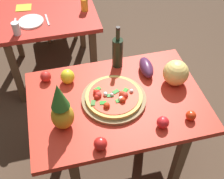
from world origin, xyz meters
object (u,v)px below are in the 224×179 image
at_px(pineapple_left, 61,109).
at_px(dinner_plate, 31,22).
at_px(display_table, 116,109).
at_px(tomato_at_corner, 191,116).
at_px(tomato_beside_pepper, 163,122).
at_px(knife_utensil, 47,20).
at_px(pizza_board, 114,99).
at_px(dining_chair, 57,1).
at_px(pizza, 113,96).
at_px(eggplant, 146,67).
at_px(tomato_by_bottle, 46,76).
at_px(wine_bottle, 118,52).
at_px(napkin_folded, 24,8).
at_px(background_table, 48,21).
at_px(drinking_glass_juice, 84,5).
at_px(bell_pepper, 68,77).
at_px(melon, 176,73).
at_px(tomato_near_board, 100,144).
at_px(drinking_glass_water, 16,28).
at_px(fork_utensil, 15,24).

bearing_deg(pineapple_left, dinner_plate, 96.64).
distance_m(display_table, tomato_at_corner, 0.50).
distance_m(tomato_beside_pepper, dinner_plate, 1.51).
relative_size(pineapple_left, knife_utensil, 1.98).
xyz_separation_m(pizza_board, dinner_plate, (-0.48, 1.05, -0.00)).
distance_m(dining_chair, pizza, 1.90).
bearing_deg(pizza, display_table, 3.35).
bearing_deg(eggplant, display_table, -142.44).
xyz_separation_m(dining_chair, tomato_by_bottle, (-0.21, -1.56, 0.32)).
bearing_deg(pineapple_left, wine_bottle, 45.16).
bearing_deg(tomato_at_corner, napkin_folded, 121.40).
xyz_separation_m(pizza_board, pineapple_left, (-0.35, -0.13, 0.15)).
distance_m(background_table, tomato_by_bottle, 0.94).
bearing_deg(pizza_board, pizza, -143.43).
height_order(dining_chair, pizza_board, dining_chair).
bearing_deg(pizza, drinking_glass_juice, 89.39).
height_order(background_table, bell_pepper, bell_pepper).
xyz_separation_m(melon, tomato_beside_pepper, (-0.22, -0.34, -0.05)).
bearing_deg(tomato_by_bottle, pineapple_left, -80.40).
bearing_deg(tomato_near_board, tomato_at_corner, 6.76).
distance_m(dining_chair, pizza_board, 1.89).
bearing_deg(knife_utensil, tomato_by_bottle, -100.36).
bearing_deg(drinking_glass_juice, wine_bottle, -82.80).
relative_size(tomato_at_corner, napkin_folded, 0.46).
height_order(drinking_glass_water, napkin_folded, drinking_glass_water).
height_order(pizza_board, bell_pepper, bell_pepper).
xyz_separation_m(dining_chair, knife_utensil, (-0.13, -0.80, 0.28)).
bearing_deg(pizza_board, wine_bottle, 71.56).
bearing_deg(knife_utensil, dining_chair, 75.64).
bearing_deg(fork_utensil, melon, -38.09).
xyz_separation_m(background_table, fork_utensil, (-0.28, -0.17, 0.12)).
relative_size(pizza_board, bell_pepper, 3.99).
bearing_deg(eggplant, dinner_plate, 132.52).
bearing_deg(napkin_folded, tomato_near_board, -77.18).
distance_m(eggplant, napkin_folded, 1.38).
relative_size(wine_bottle, pineapple_left, 0.95).
height_order(background_table, drinking_glass_juice, drinking_glass_juice).
relative_size(dining_chair, dinner_plate, 3.86).
bearing_deg(pizza_board, fork_utensil, 120.61).
bearing_deg(pizza_board, tomato_beside_pepper, -49.85).
relative_size(pineapple_left, drinking_glass_water, 3.21).
bearing_deg(drinking_glass_juice, tomato_at_corner, -73.45).
xyz_separation_m(display_table, pineapple_left, (-0.36, -0.13, 0.26)).
xyz_separation_m(pizza, tomato_by_bottle, (-0.41, 0.30, -0.00)).
distance_m(drinking_glass_juice, drinking_glass_water, 0.65).
relative_size(pizza, tomato_by_bottle, 4.87).
xyz_separation_m(pizza, wine_bottle, (0.11, 0.33, 0.08)).
distance_m(pizza, wine_bottle, 0.36).
bearing_deg(drinking_glass_water, bell_pepper, -63.29).
bearing_deg(tomato_by_bottle, pizza_board, -35.11).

